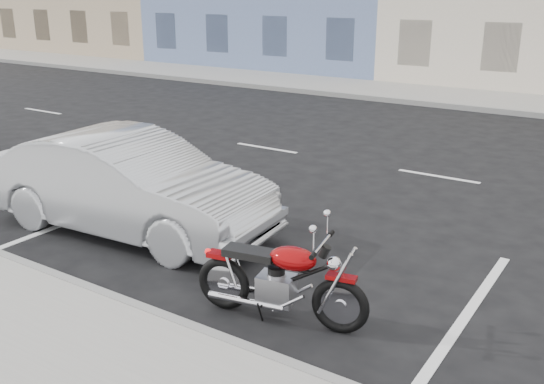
{
  "coord_description": "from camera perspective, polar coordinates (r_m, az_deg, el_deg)",
  "views": [
    {
      "loc": [
        1.45,
        -11.12,
        3.44
      ],
      "look_at": [
        -2.87,
        -4.55,
        0.8
      ],
      "focal_mm": 40.0,
      "sensor_mm": 36.0,
      "label": 1
    }
  ],
  "objects": [
    {
      "name": "sidewalk_far",
      "position": [
        21.12,
        15.25,
        8.75
      ],
      "size": [
        80.0,
        3.4,
        0.15
      ],
      "primitive_type": "cube",
      "color": "gray",
      "rests_on": "ground"
    },
    {
      "name": "curb_far",
      "position": [
        19.53,
        13.63,
        8.14
      ],
      "size": [
        80.0,
        0.12,
        0.16
      ],
      "primitive_type": "cube",
      "color": "gray",
      "rests_on": "ground"
    },
    {
      "name": "motorcycle",
      "position": [
        6.38,
        6.71,
        -9.53
      ],
      "size": [
        1.96,
        0.73,
        0.99
      ],
      "rotation": [
        0.0,
        0.0,
        0.2
      ],
      "color": "black",
      "rests_on": "ground"
    },
    {
      "name": "sedan_silver",
      "position": [
        9.09,
        -13.31,
        0.73
      ],
      "size": [
        4.57,
        1.89,
        1.47
      ],
      "primitive_type": "imported",
      "rotation": [
        0.0,
        0.0,
        1.65
      ],
      "color": "#B3B6BB",
      "rests_on": "ground"
    },
    {
      "name": "curb_near",
      "position": [
        8.36,
        -22.13,
        -6.6
      ],
      "size": [
        80.0,
        0.12,
        0.16
      ],
      "primitive_type": "cube",
      "color": "gray",
      "rests_on": "ground"
    }
  ]
}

